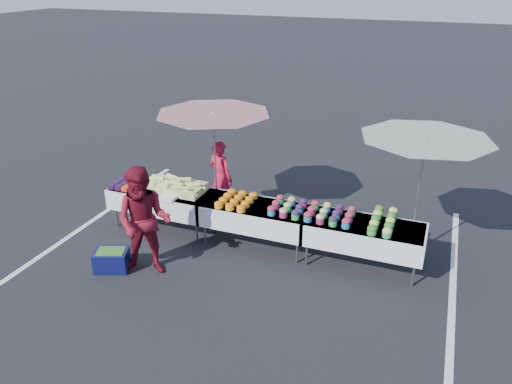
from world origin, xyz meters
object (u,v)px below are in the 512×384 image
(vendor, at_px, (221,178))
(umbrella_left, at_px, (214,123))
(table_center, at_px, (256,215))
(umbrella_right, at_px, (425,149))
(storage_bin, at_px, (112,260))
(table_left, at_px, (163,198))
(customer, at_px, (144,222))
(table_right, at_px, (364,234))

(vendor, xyz_separation_m, umbrella_left, (0.02, -0.25, 1.15))
(table_center, height_order, umbrella_right, umbrella_right)
(vendor, distance_m, storage_bin, 2.61)
(table_left, bearing_deg, vendor, 50.95)
(table_left, xyz_separation_m, customer, (0.52, -1.36, 0.29))
(customer, bearing_deg, umbrella_right, 10.69)
(vendor, bearing_deg, table_center, 158.07)
(table_center, bearing_deg, umbrella_left, 148.08)
(table_right, bearing_deg, table_left, 180.00)
(vendor, bearing_deg, table_left, 69.35)
(table_center, distance_m, umbrella_left, 1.79)
(customer, height_order, umbrella_right, umbrella_right)
(umbrella_right, bearing_deg, table_right, -138.39)
(table_center, bearing_deg, customer, -133.26)
(umbrella_right, bearing_deg, vendor, 175.39)
(customer, relative_size, umbrella_right, 0.76)
(table_center, relative_size, umbrella_left, 0.88)
(umbrella_right, relative_size, storage_bin, 3.77)
(customer, xyz_separation_m, umbrella_right, (3.78, 1.98, 1.00))
(table_right, relative_size, umbrella_left, 0.88)
(table_left, xyz_separation_m, table_right, (3.60, 0.00, 0.00))
(table_left, xyz_separation_m, table_center, (1.80, 0.00, 0.00))
(table_left, height_order, umbrella_left, umbrella_left)
(vendor, bearing_deg, storage_bin, 90.61)
(table_center, distance_m, customer, 1.89)
(storage_bin, bearing_deg, table_right, 1.92)
(table_right, relative_size, umbrella_right, 0.81)
(table_center, distance_m, storage_bin, 2.43)
(table_right, distance_m, umbrella_right, 1.59)
(umbrella_left, bearing_deg, storage_bin, -110.17)
(umbrella_left, bearing_deg, table_center, -31.92)
(vendor, distance_m, customer, 2.28)
(umbrella_right, xyz_separation_m, storage_bin, (-4.34, -2.14, -1.70))
(table_right, xyz_separation_m, umbrella_left, (-2.85, 0.65, 1.30))
(table_left, distance_m, umbrella_left, 1.64)
(vendor, height_order, customer, customer)
(table_left, relative_size, umbrella_right, 0.81)
(table_left, height_order, customer, customer)
(table_left, bearing_deg, umbrella_left, 40.84)
(vendor, height_order, umbrella_left, umbrella_left)
(table_left, height_order, table_right, same)
(vendor, bearing_deg, customer, 103.01)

